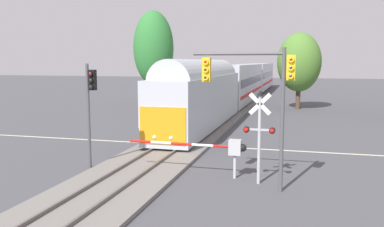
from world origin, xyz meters
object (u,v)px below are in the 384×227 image
object	(u,v)px
oak_behind_train	(154,48)
elm_centre_background	(299,62)
crossing_gate_far	(153,109)
traffic_signal_near_right	(258,84)
crossing_signal_mast	(259,127)
commuter_train	(242,81)
crossing_gate_near	(222,148)
traffic_signal_median	(90,99)

from	to	relation	value
oak_behind_train	elm_centre_background	xyz separation A→B (m)	(15.83, 3.71, -1.58)
crossing_gate_far	traffic_signal_near_right	bearing A→B (deg)	-55.77
traffic_signal_near_right	oak_behind_train	distance (m)	30.83
crossing_signal_mast	crossing_gate_far	bearing A→B (deg)	125.93
commuter_train	crossing_signal_mast	distance (m)	36.43
crossing_gate_near	traffic_signal_median	bearing A→B (deg)	-179.59
oak_behind_train	traffic_signal_median	bearing A→B (deg)	-76.54
crossing_gate_far	traffic_signal_near_right	distance (m)	18.15
commuter_train	traffic_signal_median	world-z (taller)	commuter_train
crossing_gate_near	oak_behind_train	bearing A→B (deg)	116.45
traffic_signal_near_right	elm_centre_background	size ratio (longest dim) A/B	0.69
traffic_signal_median	traffic_signal_near_right	world-z (taller)	traffic_signal_near_right
traffic_signal_median	elm_centre_background	size ratio (longest dim) A/B	0.61
crossing_signal_mast	traffic_signal_median	size ratio (longest dim) A/B	0.79
crossing_gate_far	elm_centre_background	world-z (taller)	elm_centre_background
crossing_gate_near	crossing_signal_mast	world-z (taller)	crossing_signal_mast
traffic_signal_near_right	oak_behind_train	bearing A→B (deg)	118.12
traffic_signal_median	oak_behind_train	distance (m)	26.62
traffic_signal_near_right	oak_behind_train	world-z (taller)	oak_behind_train
commuter_train	crossing_signal_mast	world-z (taller)	commuter_train
crossing_gate_near	elm_centre_background	world-z (taller)	elm_centre_background
crossing_gate_near	traffic_signal_near_right	bearing A→B (deg)	-40.37
crossing_gate_near	oak_behind_train	world-z (taller)	oak_behind_train
traffic_signal_median	elm_centre_background	xyz separation A→B (m)	(9.68, 29.40, 1.71)
crossing_gate_far	elm_centre_background	distance (m)	20.04
crossing_signal_mast	oak_behind_train	distance (m)	30.29
crossing_gate_far	traffic_signal_near_right	xyz separation A→B (m)	(10.07, -14.80, 3.02)
crossing_signal_mast	elm_centre_background	distance (m)	30.10
traffic_signal_near_right	elm_centre_background	xyz separation A→B (m)	(1.34, 30.82, 0.79)
crossing_signal_mast	traffic_signal_near_right	world-z (taller)	traffic_signal_near_right
elm_centre_background	oak_behind_train	bearing A→B (deg)	-166.83
crossing_signal_mast	traffic_signal_near_right	xyz separation A→B (m)	(-0.02, -0.88, 1.93)
traffic_signal_near_right	oak_behind_train	xyz separation A→B (m)	(-14.49, 27.12, 2.36)
traffic_signal_median	oak_behind_train	world-z (taller)	oak_behind_train
crossing_gate_far	traffic_signal_median	distance (m)	13.65
commuter_train	elm_centre_background	distance (m)	9.71
crossing_gate_far	traffic_signal_median	bearing A→B (deg)	-82.65
crossing_signal_mast	oak_behind_train	xyz separation A→B (m)	(-14.51, 26.24, 4.29)
commuter_train	crossing_gate_far	bearing A→B (deg)	-100.78
commuter_train	elm_centre_background	bearing A→B (deg)	-39.77
crossing_gate_near	commuter_train	bearing A→B (deg)	96.68
commuter_train	traffic_signal_near_right	bearing A→B (deg)	-80.94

